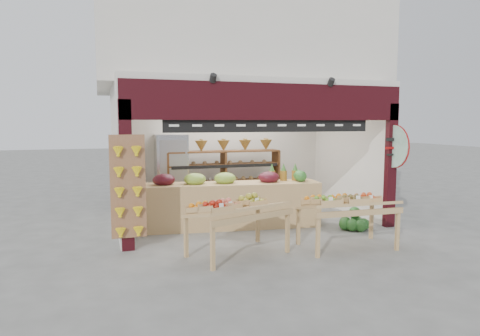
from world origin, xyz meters
name	(u,v)px	position (x,y,z in m)	size (l,w,h in m)	color
ground	(253,225)	(0.00, 0.00, 0.00)	(60.00, 60.00, 0.00)	slate
shop_structure	(231,55)	(0.00, 1.61, 3.92)	(6.36, 5.12, 5.40)	beige
banana_board	(128,189)	(-2.73, -1.17, 1.12)	(0.60, 0.15, 1.80)	#8D6140
gift_sign	(394,146)	(2.75, -1.15, 1.75)	(0.04, 0.93, 0.92)	#B1DFC6
back_shelving	(224,167)	(-0.20, 1.63, 1.13)	(2.92, 0.48, 1.81)	brown
refrigerator	(171,174)	(-1.50, 1.81, 0.98)	(0.76, 0.76, 1.96)	#B1B2B8
cardboard_stack	(199,209)	(-1.01, 0.89, 0.25)	(1.00, 0.72, 0.69)	beige
mid_counter	(229,203)	(-0.56, -0.02, 0.53)	(3.93, 1.28, 1.19)	tan
display_table_left	(230,209)	(-1.12, -1.89, 0.81)	(1.87, 1.40, 1.06)	tan
display_table_right	(343,203)	(0.95, -2.10, 0.82)	(1.70, 1.00, 1.05)	tan
watermelon_pile	(354,222)	(1.87, -1.06, 0.16)	(0.62, 0.62, 0.48)	#20501A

